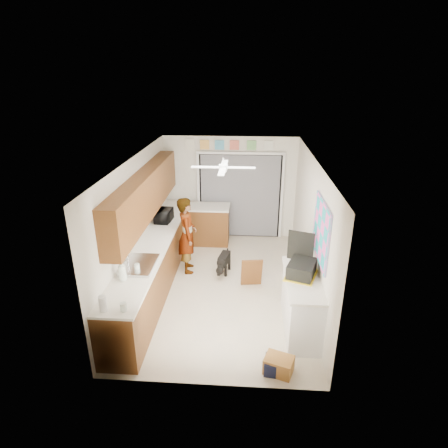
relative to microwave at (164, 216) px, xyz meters
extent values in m
plane|color=#C2B39C|center=(1.32, -0.97, -1.07)|extent=(5.00, 5.00, 0.00)
plane|color=white|center=(1.32, -0.97, 1.43)|extent=(5.00, 5.00, 0.00)
plane|color=silver|center=(1.32, 1.53, 0.18)|extent=(3.20, 0.00, 3.20)
plane|color=silver|center=(1.32, -3.47, 0.18)|extent=(3.20, 0.00, 3.20)
plane|color=silver|center=(-0.28, -0.97, 0.18)|extent=(0.00, 5.00, 5.00)
plane|color=silver|center=(2.92, -0.97, 0.18)|extent=(0.00, 5.00, 5.00)
cube|color=brown|center=(0.02, -0.97, -0.62)|extent=(0.60, 4.80, 0.90)
cube|color=white|center=(0.03, -0.97, -0.15)|extent=(0.62, 4.80, 0.04)
cube|color=brown|center=(-0.12, -0.77, 0.73)|extent=(0.32, 4.00, 0.80)
cube|color=silver|center=(0.03, -1.97, -0.11)|extent=(0.50, 0.76, 0.06)
cylinder|color=silver|center=(-0.16, -1.97, -0.02)|extent=(0.03, 0.03, 0.22)
cube|color=brown|center=(0.82, 1.03, -0.62)|extent=(1.00, 0.60, 0.90)
cube|color=white|center=(0.82, 1.03, -0.15)|extent=(1.04, 0.64, 0.04)
cube|color=black|center=(1.57, 1.50, -0.02)|extent=(2.00, 0.06, 2.10)
cube|color=gray|center=(1.57, 1.46, -0.02)|extent=(1.90, 0.03, 2.05)
cube|color=white|center=(0.55, 1.47, -0.02)|extent=(0.06, 0.04, 2.10)
cube|color=white|center=(2.59, 1.47, -0.02)|extent=(0.06, 0.04, 2.10)
cube|color=white|center=(1.57, 1.47, 1.05)|extent=(2.10, 0.04, 0.06)
cube|color=#F6B552|center=(0.72, 1.50, 1.23)|extent=(0.22, 0.02, 0.22)
cube|color=#4DA4CD|center=(1.07, 1.50, 1.23)|extent=(0.22, 0.02, 0.22)
cube|color=#DE6753|center=(1.42, 1.50, 1.23)|extent=(0.22, 0.02, 0.22)
cube|color=#6FB266|center=(1.82, 1.50, 1.23)|extent=(0.22, 0.02, 0.22)
cube|color=silver|center=(2.22, 1.50, 1.23)|extent=(0.22, 0.02, 0.22)
cube|color=silver|center=(0.37, 1.50, 1.23)|extent=(0.22, 0.02, 0.26)
cube|color=white|center=(2.67, -2.17, -0.62)|extent=(0.50, 1.40, 0.90)
cube|color=white|center=(2.66, -2.17, -0.15)|extent=(0.54, 1.44, 0.04)
cube|color=#FB5CC2|center=(2.90, -1.97, 0.58)|extent=(0.03, 1.15, 0.95)
cube|color=white|center=(1.32, -0.77, 1.25)|extent=(1.14, 1.14, 0.24)
imported|color=black|center=(0.00, 0.00, 0.00)|extent=(0.35, 0.49, 0.26)
imported|color=silver|center=(-0.10, -2.42, 0.04)|extent=(0.15, 0.15, 0.34)
cylinder|color=silver|center=(0.16, -3.20, -0.07)|extent=(0.10, 0.10, 0.12)
cylinder|color=silver|center=(0.04, -2.13, -0.07)|extent=(0.11, 0.11, 0.12)
cylinder|color=white|center=(-0.11, -3.22, -0.02)|extent=(0.12, 0.12, 0.22)
cube|color=black|center=(2.64, -2.08, -0.02)|extent=(0.53, 0.61, 0.22)
cube|color=yellow|center=(2.64, -2.08, -0.13)|extent=(0.61, 0.69, 0.02)
cube|color=black|center=(2.64, -1.79, 0.23)|extent=(0.41, 0.17, 0.50)
cube|color=#A57333|center=(2.26, -3.17, -0.95)|extent=(0.46, 0.40, 0.24)
cube|color=black|center=(2.24, -3.17, -0.97)|extent=(0.37, 0.32, 0.20)
cube|color=brown|center=(1.88, -0.94, -0.76)|extent=(0.42, 0.21, 0.60)
imported|color=white|center=(0.55, -0.38, -0.27)|extent=(0.49, 0.65, 1.61)
cube|color=black|center=(1.31, -0.43, -0.84)|extent=(0.37, 0.63, 0.47)
camera|label=1|loc=(1.79, -7.28, 2.84)|focal=30.00mm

